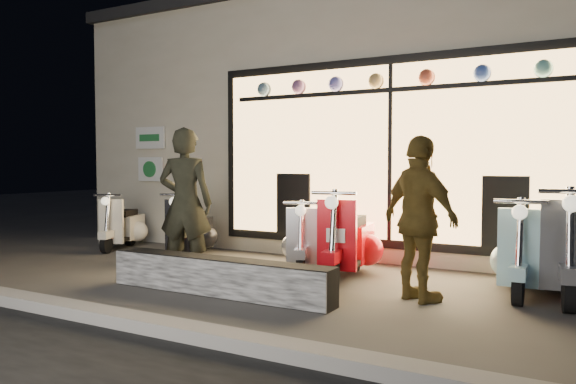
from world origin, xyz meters
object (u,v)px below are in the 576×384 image
graffiti_barrier (218,276)px  scooter_silver (306,241)px  man (185,203)px  scooter_red (349,242)px  woman (420,219)px

graffiti_barrier → scooter_silver: bearing=87.2°
man → scooter_silver: bearing=-146.4°
scooter_red → man: (-1.70, -1.13, 0.50)m
graffiti_barrier → scooter_red: bearing=64.8°
scooter_silver → man: bearing=-149.6°
graffiti_barrier → woman: woman is taller
woman → graffiti_barrier: bearing=53.0°
graffiti_barrier → woman: size_ratio=1.59×
scooter_red → woman: woman is taller
scooter_red → woman: (1.16, -0.91, 0.43)m
graffiti_barrier → man: bearing=148.5°
graffiti_barrier → woman: bearing=21.6°
man → graffiti_barrier: bearing=129.6°
scooter_red → man: bearing=-154.6°
graffiti_barrier → man: 1.28m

